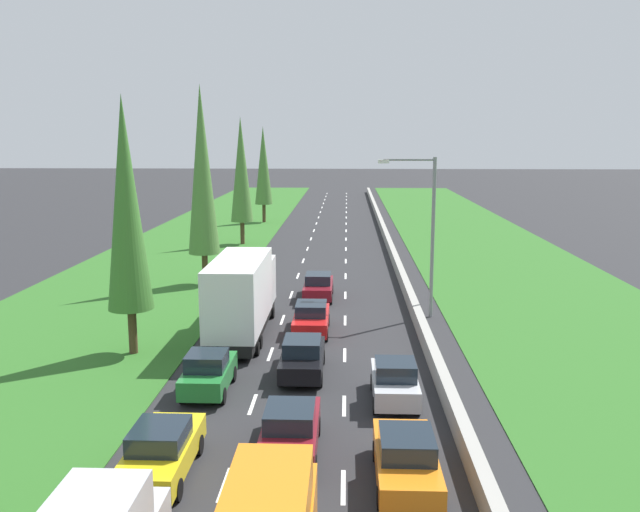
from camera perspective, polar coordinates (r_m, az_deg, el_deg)
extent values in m
plane|color=#28282B|center=(63.92, 0.65, 1.05)|extent=(300.00, 300.00, 0.00)
cube|color=#2D6623|center=(65.50, -10.48, 1.12)|extent=(14.00, 140.00, 0.04)
cube|color=#2D6623|center=(65.11, 13.38, 0.96)|extent=(14.00, 140.00, 0.04)
cube|color=#9E9B93|center=(63.95, 5.76, 1.39)|extent=(0.44, 120.00, 0.85)
cube|color=white|center=(21.02, -8.13, -18.69)|extent=(0.14, 2.00, 0.01)
cube|color=white|center=(26.36, -5.75, -12.44)|extent=(0.14, 2.00, 0.01)
cube|color=white|center=(31.94, -4.24, -8.32)|extent=(0.14, 2.00, 0.01)
cube|color=white|center=(37.64, -3.21, -5.44)|extent=(0.14, 2.00, 0.01)
cube|color=white|center=(43.43, -2.46, -3.31)|extent=(0.14, 2.00, 0.01)
cube|color=white|center=(49.27, -1.89, -1.69)|extent=(0.14, 2.00, 0.01)
cube|color=white|center=(55.14, -1.44, -0.41)|extent=(0.14, 2.00, 0.01)
cube|color=white|center=(61.03, -1.07, 0.62)|extent=(0.14, 2.00, 0.01)
cube|color=white|center=(66.95, -0.77, 1.47)|extent=(0.14, 2.00, 0.01)
cube|color=white|center=(72.88, -0.52, 2.18)|extent=(0.14, 2.00, 0.01)
cube|color=white|center=(78.82, -0.31, 2.78)|extent=(0.14, 2.00, 0.01)
cube|color=white|center=(84.77, -0.13, 3.30)|extent=(0.14, 2.00, 0.01)
cube|color=white|center=(90.72, 0.03, 3.75)|extent=(0.14, 2.00, 0.01)
cube|color=white|center=(96.68, 0.17, 4.15)|extent=(0.14, 2.00, 0.01)
cube|color=white|center=(102.65, 0.30, 4.50)|extent=(0.14, 2.00, 0.01)
cube|color=white|center=(108.62, 0.41, 4.81)|extent=(0.14, 2.00, 0.01)
cube|color=white|center=(114.59, 0.51, 5.09)|extent=(0.14, 2.00, 0.01)
cube|color=white|center=(120.56, 0.60, 5.34)|extent=(0.14, 2.00, 0.01)
cube|color=white|center=(20.72, 1.99, -19.04)|extent=(0.14, 2.00, 0.01)
cube|color=white|center=(26.12, 2.07, -12.61)|extent=(0.14, 2.00, 0.01)
cube|color=white|center=(31.74, 2.11, -8.42)|extent=(0.14, 2.00, 0.01)
cube|color=white|center=(37.48, 2.15, -5.50)|extent=(0.14, 2.00, 0.01)
cube|color=white|center=(43.28, 2.17, -3.36)|extent=(0.14, 2.00, 0.01)
cube|color=white|center=(49.14, 2.19, -1.72)|extent=(0.14, 2.00, 0.01)
cube|color=white|center=(55.02, 2.20, -0.44)|extent=(0.14, 2.00, 0.01)
cube|color=white|center=(60.93, 2.21, 0.60)|extent=(0.14, 2.00, 0.01)
cube|color=white|center=(66.86, 2.22, 1.45)|extent=(0.14, 2.00, 0.01)
cube|color=white|center=(72.79, 2.23, 2.16)|extent=(0.14, 2.00, 0.01)
cube|color=white|center=(78.74, 2.24, 2.77)|extent=(0.14, 2.00, 0.01)
cube|color=white|center=(84.69, 2.24, 3.29)|extent=(0.14, 2.00, 0.01)
cube|color=white|center=(90.65, 2.25, 3.74)|extent=(0.14, 2.00, 0.01)
cube|color=white|center=(96.62, 2.25, 4.14)|extent=(0.14, 2.00, 0.01)
cube|color=white|center=(102.59, 2.26, 4.49)|extent=(0.14, 2.00, 0.01)
cube|color=white|center=(108.56, 2.26, 4.80)|extent=(0.14, 2.00, 0.01)
cube|color=white|center=(114.53, 2.26, 5.08)|extent=(0.14, 2.00, 0.01)
cube|color=white|center=(120.51, 2.27, 5.33)|extent=(0.14, 2.00, 0.01)
cube|color=orange|center=(15.66, -4.39, -19.92)|extent=(1.80, 3.10, 1.10)
cube|color=yellow|center=(21.55, -13.31, -16.08)|extent=(1.76, 4.50, 0.72)
cube|color=#19232D|center=(21.14, -13.50, -14.65)|extent=(1.56, 1.90, 0.60)
cylinder|color=black|center=(23.12, -14.30, -15.23)|extent=(0.22, 0.64, 0.64)
cylinder|color=black|center=(22.74, -10.29, -15.52)|extent=(0.22, 0.64, 0.64)
cylinder|color=black|center=(20.76, -16.59, -18.43)|extent=(0.22, 0.64, 0.64)
cylinder|color=black|center=(20.33, -12.07, -18.87)|extent=(0.22, 0.64, 0.64)
cube|color=orange|center=(20.72, 7.31, -17.01)|extent=(1.76, 4.50, 0.72)
cube|color=#19232D|center=(20.29, 7.39, -15.54)|extent=(1.56, 1.90, 0.60)
cylinder|color=black|center=(22.07, 4.81, -16.22)|extent=(0.22, 0.64, 0.64)
cylinder|color=black|center=(22.20, 9.11, -16.15)|extent=(0.22, 0.64, 0.64)
cylinder|color=black|center=(19.61, 5.18, -19.84)|extent=(0.22, 0.64, 0.64)
cylinder|color=black|center=(19.76, 10.11, -19.72)|extent=(0.22, 0.64, 0.64)
cube|color=maroon|center=(22.32, -2.53, -14.85)|extent=(1.76, 4.50, 0.72)
cube|color=#19232D|center=(21.91, -2.58, -13.45)|extent=(1.56, 1.90, 0.60)
cylinder|color=black|center=(23.81, -4.22, -14.16)|extent=(0.22, 0.64, 0.64)
cylinder|color=black|center=(23.69, -0.25, -14.26)|extent=(0.22, 0.64, 0.64)
cylinder|color=black|center=(21.32, -5.10, -17.23)|extent=(0.22, 0.64, 0.64)
cylinder|color=black|center=(21.18, -0.60, -17.37)|extent=(0.22, 0.64, 0.64)
cube|color=black|center=(29.08, -1.49, -8.78)|extent=(1.76, 4.50, 0.72)
cube|color=#19232D|center=(28.73, -1.52, -7.63)|extent=(1.56, 1.90, 0.60)
cylinder|color=black|center=(30.57, -2.83, -8.54)|extent=(0.22, 0.64, 0.64)
cylinder|color=black|center=(30.47, 0.20, -8.59)|extent=(0.22, 0.64, 0.64)
cylinder|color=black|center=(27.95, -3.34, -10.37)|extent=(0.22, 0.64, 0.64)
cylinder|color=black|center=(27.85, -0.01, -10.43)|extent=(0.22, 0.64, 0.64)
cube|color=red|center=(34.99, -0.74, -5.49)|extent=(1.76, 4.50, 0.72)
cube|color=#19232D|center=(34.67, -0.76, -4.50)|extent=(1.56, 1.90, 0.60)
cylinder|color=black|center=(36.48, -1.89, -5.42)|extent=(0.22, 0.64, 0.64)
cylinder|color=black|center=(36.40, 0.64, -5.45)|extent=(0.22, 0.64, 0.64)
cylinder|color=black|center=(33.80, -2.23, -6.69)|extent=(0.22, 0.64, 0.64)
cylinder|color=black|center=(33.72, 0.50, -6.73)|extent=(0.22, 0.64, 0.64)
cube|color=#237A33|center=(27.57, -9.44, -9.95)|extent=(1.68, 3.90, 0.76)
cube|color=#19232D|center=(27.06, -9.62, -8.78)|extent=(1.52, 1.60, 0.64)
cylinder|color=black|center=(28.96, -10.43, -9.78)|extent=(0.22, 0.64, 0.64)
cylinder|color=black|center=(28.67, -7.42, -9.90)|extent=(0.22, 0.64, 0.64)
cylinder|color=black|center=(26.76, -11.58, -11.52)|extent=(0.22, 0.64, 0.64)
cylinder|color=black|center=(26.45, -8.31, -11.68)|extent=(0.22, 0.64, 0.64)
cube|color=silver|center=(26.41, 6.35, -10.79)|extent=(1.68, 3.90, 0.76)
cube|color=#19232D|center=(25.89, 6.43, -9.57)|extent=(1.52, 1.60, 0.64)
cylinder|color=black|center=(27.63, 4.56, -10.63)|extent=(0.22, 0.64, 0.64)
cylinder|color=black|center=(27.74, 7.75, -10.61)|extent=(0.22, 0.64, 0.64)
cylinder|color=black|center=(25.39, 4.78, -12.57)|extent=(0.22, 0.64, 0.64)
cylinder|color=black|center=(25.50, 8.27, -12.54)|extent=(0.22, 0.64, 0.64)
cube|color=black|center=(34.92, -6.52, -5.72)|extent=(2.20, 9.40, 0.56)
cube|color=white|center=(38.00, -5.75, -2.02)|extent=(2.40, 2.20, 2.50)
cube|color=silver|center=(33.38, -6.88, -3.05)|extent=(2.44, 7.20, 3.30)
cylinder|color=black|center=(38.31, -7.43, -4.74)|extent=(0.22, 0.64, 0.64)
cylinder|color=black|center=(38.00, -4.09, -4.81)|extent=(0.22, 0.64, 0.64)
cylinder|color=black|center=(33.13, -9.02, -7.17)|extent=(0.22, 0.64, 0.64)
cylinder|color=black|center=(32.77, -5.15, -7.27)|extent=(0.22, 0.64, 0.64)
cylinder|color=black|center=(32.12, -9.40, -7.73)|extent=(0.22, 0.64, 0.64)
cylinder|color=black|center=(31.75, -5.40, -7.85)|extent=(0.22, 0.64, 0.64)
cube|color=maroon|center=(42.24, -0.14, -2.75)|extent=(1.76, 4.50, 0.72)
cube|color=#19232D|center=(41.95, -0.15, -1.92)|extent=(1.56, 1.90, 0.60)
cylinder|color=black|center=(43.72, -1.11, -2.79)|extent=(0.22, 0.64, 0.64)
cylinder|color=black|center=(43.65, 0.99, -2.81)|extent=(0.22, 0.64, 0.64)
cylinder|color=black|center=(41.01, -1.34, -3.67)|extent=(0.22, 0.64, 0.64)
cylinder|color=black|center=(40.94, 0.90, -3.69)|extent=(0.22, 0.64, 0.64)
cylinder|color=#4C3823|center=(32.81, -15.64, -6.17)|extent=(0.40, 0.40, 2.20)
cone|color=#3D752D|center=(31.70, -16.16, 4.30)|extent=(2.10, 2.10, 9.80)
cylinder|color=#4C3823|center=(46.87, -9.75, -1.08)|extent=(0.41, 0.41, 2.20)
cone|color=#4C7F38|center=(46.05, -10.01, 7.22)|extent=(2.14, 2.14, 11.37)
cylinder|color=#4C3823|center=(63.89, -6.61, 1.97)|extent=(0.40, 0.40, 2.20)
cone|color=#4C7F38|center=(63.32, -6.72, 7.33)|extent=(2.10, 2.10, 9.74)
cylinder|color=#4C3823|center=(79.97, -4.78, 3.64)|extent=(0.40, 0.40, 2.20)
cone|color=#4C7F38|center=(79.54, -4.84, 7.68)|extent=(2.08, 2.08, 9.08)
cylinder|color=gray|center=(37.79, 9.56, 1.47)|extent=(0.20, 0.20, 9.00)
cylinder|color=gray|center=(37.24, 7.60, 8.12)|extent=(2.80, 0.12, 0.12)
cube|color=silver|center=(37.14, 5.42, 8.01)|extent=(0.60, 0.28, 0.20)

